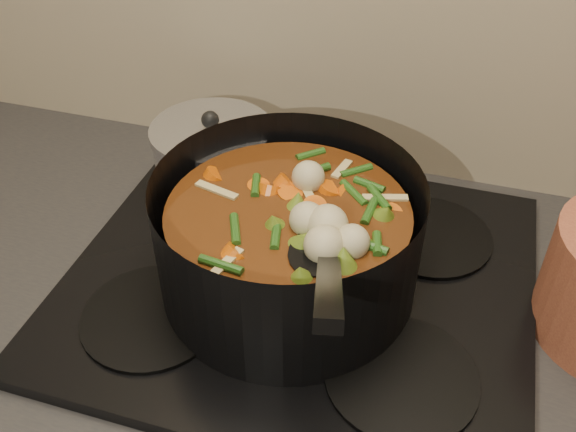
# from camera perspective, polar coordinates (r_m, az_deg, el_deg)

# --- Properties ---
(stovetop) EXTENTS (0.62, 0.54, 0.03)m
(stovetop) POSITION_cam_1_polar(r_m,az_deg,el_deg) (0.89, 1.08, -5.65)
(stovetop) COLOR black
(stovetop) RESTS_ON counter
(stockpot) EXTENTS (0.34, 0.44, 0.25)m
(stockpot) POSITION_cam_1_polar(r_m,az_deg,el_deg) (0.82, 0.01, -2.20)
(stockpot) COLOR black
(stockpot) RESTS_ON stovetop
(saucepan) EXTENTS (0.18, 0.18, 0.15)m
(saucepan) POSITION_cam_1_polar(r_m,az_deg,el_deg) (0.99, -6.61, 4.81)
(saucepan) COLOR silver
(saucepan) RESTS_ON stovetop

